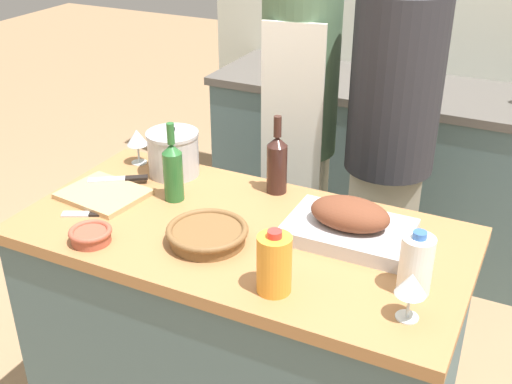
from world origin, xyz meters
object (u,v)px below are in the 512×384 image
at_px(mixing_bowl, 91,235).
at_px(juice_jug, 274,264).
at_px(wicker_basket, 207,234).
at_px(knife_chef, 120,179).
at_px(knife_paring, 86,214).
at_px(milk_jug, 416,264).
at_px(wine_bottle_dark, 173,170).
at_px(wine_glass_right, 411,285).
at_px(person_cook_guest, 391,138).
at_px(stock_pot, 173,153).
at_px(person_cook_aproned, 299,121).
at_px(wine_glass_left, 137,138).
at_px(wine_bottle_green, 277,163).
at_px(condiment_bottle_tall, 322,57).
at_px(cutting_board, 103,194).
at_px(roasting_pan, 349,224).

relative_size(mixing_bowl, juice_jug, 0.70).
bearing_deg(wicker_basket, knife_chef, 157.03).
xyz_separation_m(mixing_bowl, knife_paring, (-0.12, 0.12, -0.02)).
relative_size(milk_jug, wine_bottle_dark, 0.67).
xyz_separation_m(wine_glass_right, person_cook_guest, (-0.33, 1.00, -0.05)).
relative_size(milk_jug, wine_glass_right, 1.37).
relative_size(mixing_bowl, milk_jug, 0.71).
xyz_separation_m(wicker_basket, stock_pot, (-0.34, 0.35, 0.05)).
relative_size(milk_jug, person_cook_aproned, 0.11).
height_order(stock_pot, knife_chef, stock_pot).
relative_size(knife_paring, person_cook_guest, 0.08).
xyz_separation_m(wine_bottle_dark, person_cook_aproned, (0.13, 0.74, -0.07)).
height_order(wine_glass_left, person_cook_aproned, person_cook_aproned).
bearing_deg(knife_paring, stock_pot, 76.73).
xyz_separation_m(mixing_bowl, juice_jug, (0.59, 0.02, 0.06)).
height_order(stock_pot, wine_glass_right, stock_pot).
relative_size(wicker_basket, milk_jug, 1.36).
height_order(wine_bottle_green, knife_chef, wine_bottle_green).
relative_size(wine_bottle_green, condiment_bottle_tall, 1.58).
relative_size(stock_pot, person_cook_aproned, 0.11).
relative_size(wine_bottle_dark, condiment_bottle_tall, 1.56).
relative_size(knife_chef, knife_paring, 1.35).
bearing_deg(wine_bottle_green, knife_paring, -138.81).
bearing_deg(person_cook_guest, juice_jug, -102.80).
bearing_deg(juice_jug, cutting_board, 162.92).
bearing_deg(wine_bottle_green, cutting_board, -150.01).
xyz_separation_m(wine_glass_right, person_cook_aproned, (-0.72, 1.02, -0.06)).
height_order(wine_bottle_dark, condiment_bottle_tall, wine_bottle_dark).
distance_m(roasting_pan, person_cook_aproned, 0.86).
relative_size(juice_jug, wine_glass_left, 1.36).
height_order(milk_jug, person_cook_guest, person_cook_guest).
height_order(milk_jug, wine_glass_left, milk_jug).
bearing_deg(milk_jug, condiment_bottle_tall, 118.18).
distance_m(milk_jug, wine_glass_left, 1.16).
xyz_separation_m(cutting_board, knife_chef, (-0.00, 0.10, 0.01)).
bearing_deg(stock_pot, knife_paring, -103.27).
bearing_deg(wine_bottle_dark, knife_paring, -132.08).
height_order(roasting_pan, wine_glass_left, wine_glass_left).
height_order(stock_pot, mixing_bowl, stock_pot).
distance_m(cutting_board, knife_chef, 0.10).
bearing_deg(juice_jug, condiment_bottle_tall, 107.27).
bearing_deg(person_cook_aproned, stock_pot, -123.59).
bearing_deg(condiment_bottle_tall, knife_paring, -94.47).
xyz_separation_m(wine_glass_left, wine_glass_right, (1.13, -0.46, -0.00)).
distance_m(knife_paring, person_cook_aproned, 1.02).
distance_m(juice_jug, wine_bottle_dark, 0.60).
height_order(wine_bottle_dark, knife_chef, wine_bottle_dark).
height_order(wine_bottle_green, condiment_bottle_tall, wine_bottle_green).
distance_m(cutting_board, mixing_bowl, 0.29).
relative_size(roasting_pan, wine_bottle_green, 1.36).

